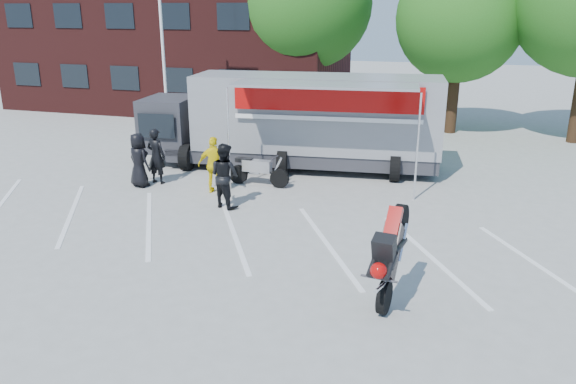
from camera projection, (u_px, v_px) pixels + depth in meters
The scene contains 13 objects.
ground at pixel (210, 247), 13.21m from camera, with size 100.00×100.00×0.00m, color #A1A19C.
parking_bay_lines at pixel (226, 231), 14.12m from camera, with size 18.00×5.00×0.01m, color white.
office_building at pixel (178, 43), 31.27m from camera, with size 18.00×8.00×7.00m, color #3F1514.
flagpole at pixel (166, 16), 22.47m from camera, with size 1.61×0.12×8.00m.
tree_left at pixel (308, 4), 26.57m from camera, with size 6.12×6.12×8.64m.
tree_mid at pixel (460, 18), 23.90m from camera, with size 5.44×5.44×7.68m.
transporter_truck at pixel (302, 168), 19.74m from camera, with size 10.12×4.88×3.22m, color gray, non-canonical shape.
parked_motorcycle at pixel (259, 186), 17.80m from camera, with size 0.68×2.04×1.07m, color #AEAEB3, non-canonical shape.
stunt_bike_rider at pixel (393, 297), 10.92m from camera, with size 0.83×1.77×2.09m, color black, non-canonical shape.
spectator_leather_a at pixel (139, 160), 17.47m from camera, with size 0.83×0.54×1.70m, color black.
spectator_leather_b at pixel (156, 156), 17.79m from camera, with size 0.65×0.43×1.78m, color black.
spectator_leather_c at pixel (225, 175), 15.63m from camera, with size 0.89×0.69×1.83m, color black.
spectator_hivis at pixel (215, 165), 16.88m from camera, with size 1.01×0.42×1.73m, color yellow.
Camera 1 is at (5.34, -11.07, 5.34)m, focal length 35.00 mm.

